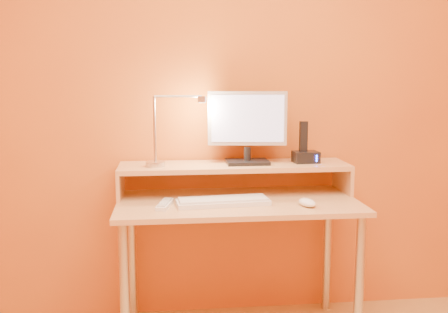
{
  "coord_description": "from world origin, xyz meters",
  "views": [
    {
      "loc": [
        -0.34,
        -1.32,
        1.34
      ],
      "look_at": [
        -0.08,
        1.13,
        0.95
      ],
      "focal_mm": 41.53,
      "sensor_mm": 36.0,
      "label": 1
    }
  ],
  "objects": [
    {
      "name": "keyboard",
      "position": [
        -0.08,
        1.11,
        0.73
      ],
      "size": [
        0.46,
        0.18,
        0.02
      ],
      "primitive_type": "cube",
      "rotation": [
        0.0,
        0.0,
        0.09
      ],
      "color": "silver",
      "rests_on": "desk_lower"
    },
    {
      "name": "mouse",
      "position": [
        0.31,
        1.02,
        0.74
      ],
      "size": [
        0.09,
        0.13,
        0.04
      ],
      "primitive_type": "ellipsoid",
      "rotation": [
        0.0,
        0.0,
        0.29
      ],
      "color": "white",
      "rests_on": "desk_lower"
    },
    {
      "name": "desk_lower",
      "position": [
        0.0,
        1.18,
        0.71
      ],
      "size": [
        1.2,
        0.6,
        0.02
      ],
      "primitive_type": "cube",
      "color": "#E3A466",
      "rests_on": "floor"
    },
    {
      "name": "lamp_post",
      "position": [
        -0.41,
        1.3,
        1.07
      ],
      "size": [
        0.01,
        0.01,
        0.33
      ],
      "primitive_type": "cylinder",
      "color": "silver",
      "rests_on": "lamp_base"
    },
    {
      "name": "monitor_screen",
      "position": [
        0.07,
        1.32,
        1.12
      ],
      "size": [
        0.37,
        0.05,
        0.24
      ],
      "primitive_type": "cube",
      "rotation": [
        0.0,
        0.0,
        -0.12
      ],
      "color": "silver",
      "rests_on": "monitor_panel"
    },
    {
      "name": "desk_leg_fr",
      "position": [
        0.55,
        0.93,
        0.35
      ],
      "size": [
        0.04,
        0.04,
        0.69
      ],
      "primitive_type": "cylinder",
      "color": "silver",
      "rests_on": "floor"
    },
    {
      "name": "monitor_neck",
      "position": [
        0.07,
        1.33,
        0.93
      ],
      "size": [
        0.04,
        0.04,
        0.07
      ],
      "primitive_type": "cylinder",
      "color": "black",
      "rests_on": "monitor_foot"
    },
    {
      "name": "desk_leg_br",
      "position": [
        0.55,
        1.43,
        0.35
      ],
      "size": [
        0.04,
        0.04,
        0.69
      ],
      "primitive_type": "cylinder",
      "color": "silver",
      "rests_on": "floor"
    },
    {
      "name": "desk_leg_fl",
      "position": [
        -0.55,
        0.93,
        0.35
      ],
      "size": [
        0.04,
        0.04,
        0.69
      ],
      "primitive_type": "cylinder",
      "color": "silver",
      "rests_on": "floor"
    },
    {
      "name": "lamp_head",
      "position": [
        -0.17,
        1.3,
        1.22
      ],
      "size": [
        0.04,
        0.04,
        0.03
      ],
      "primitive_type": "cylinder",
      "color": "silver",
      "rests_on": "lamp_arm"
    },
    {
      "name": "shelf_riser_right",
      "position": [
        0.59,
        1.33,
        0.79
      ],
      "size": [
        0.02,
        0.3,
        0.14
      ],
      "primitive_type": "cube",
      "color": "#E3A466",
      "rests_on": "desk_lower"
    },
    {
      "name": "desk_leg_bl",
      "position": [
        -0.55,
        1.43,
        0.35
      ],
      "size": [
        0.04,
        0.04,
        0.69
      ],
      "primitive_type": "cylinder",
      "color": "silver",
      "rests_on": "floor"
    },
    {
      "name": "lamp_base",
      "position": [
        -0.41,
        1.3,
        0.89
      ],
      "size": [
        0.1,
        0.1,
        0.02
      ],
      "primitive_type": "cylinder",
      "color": "silver",
      "rests_on": "desk_shelf"
    },
    {
      "name": "monitor_foot",
      "position": [
        0.07,
        1.33,
        0.89
      ],
      "size": [
        0.22,
        0.16,
        0.02
      ],
      "primitive_type": "cube",
      "color": "black",
      "rests_on": "desk_shelf"
    },
    {
      "name": "remote_control",
      "position": [
        -0.36,
        1.1,
        0.73
      ],
      "size": [
        0.09,
        0.2,
        0.02
      ],
      "primitive_type": "cube",
      "rotation": [
        0.0,
        0.0,
        -0.21
      ],
      "color": "silver",
      "rests_on": "desk_lower"
    },
    {
      "name": "lamp_arm",
      "position": [
        -0.29,
        1.3,
        1.24
      ],
      "size": [
        0.24,
        0.01,
        0.01
      ],
      "primitive_type": "cylinder",
      "rotation": [
        0.0,
        1.57,
        0.0
      ],
      "color": "silver",
      "rests_on": "lamp_post"
    },
    {
      "name": "wall_back",
      "position": [
        0.0,
        1.5,
        1.25
      ],
      "size": [
        3.0,
        0.04,
        2.5
      ],
      "primitive_type": "cube",
      "color": "orange",
      "rests_on": "floor"
    },
    {
      "name": "phone_handset",
      "position": [
        0.37,
        1.33,
        1.02
      ],
      "size": [
        0.04,
        0.03,
        0.16
      ],
      "primitive_type": "cube",
      "rotation": [
        0.0,
        0.0,
        0.08
      ],
      "color": "black",
      "rests_on": "phone_dock"
    },
    {
      "name": "monitor_panel",
      "position": [
        0.07,
        1.34,
        1.12
      ],
      "size": [
        0.41,
        0.09,
        0.28
      ],
      "primitive_type": "cube",
      "rotation": [
        0.0,
        0.0,
        -0.12
      ],
      "color": "#B8B8BA",
      "rests_on": "monitor_neck"
    },
    {
      "name": "phone_dock",
      "position": [
        0.38,
        1.33,
        0.91
      ],
      "size": [
        0.14,
        0.11,
        0.06
      ],
      "primitive_type": "cube",
      "rotation": [
        0.0,
        0.0,
        0.08
      ],
      "color": "black",
      "rests_on": "desk_shelf"
    },
    {
      "name": "monitor_back",
      "position": [
        0.07,
        1.36,
        1.12
      ],
      "size": [
        0.37,
        0.06,
        0.24
      ],
      "primitive_type": "cube",
      "rotation": [
        0.0,
        0.0,
        -0.12
      ],
      "color": "black",
      "rests_on": "monitor_panel"
    },
    {
      "name": "phone_led",
      "position": [
        0.43,
        1.28,
        0.91
      ],
      "size": [
        0.01,
        0.0,
        0.04
      ],
      "primitive_type": "cube",
      "color": "blue",
      "rests_on": "phone_dock"
    },
    {
      "name": "shelf_riser_left",
      "position": [
        -0.59,
        1.33,
        0.79
      ],
      "size": [
        0.02,
        0.3,
        0.14
      ],
      "primitive_type": "cube",
      "color": "#E3A466",
      "rests_on": "desk_lower"
    },
    {
      "name": "desk_shelf",
      "position": [
        0.0,
        1.33,
        0.87
      ],
      "size": [
        1.2,
        0.3,
        0.02
      ],
      "primitive_type": "cube",
      "color": "#E3A466",
      "rests_on": "desk_lower"
    },
    {
      "name": "lamp_bulb",
      "position": [
        -0.17,
        1.3,
        1.2
      ],
      "size": [
        0.03,
        0.03,
        0.0
      ],
      "primitive_type": "cylinder",
      "color": "#FFEAC6",
      "rests_on": "lamp_head"
    }
  ]
}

